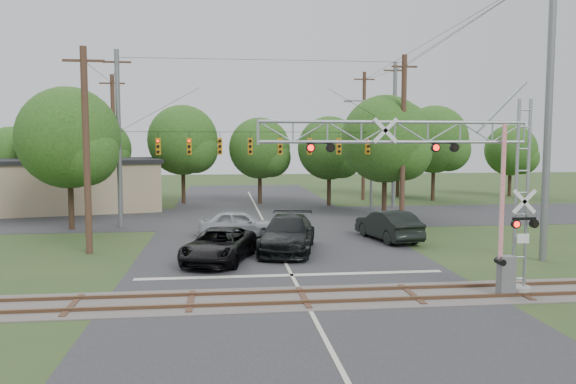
{
  "coord_description": "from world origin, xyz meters",
  "views": [
    {
      "loc": [
        -2.85,
        -17.47,
        5.61
      ],
      "look_at": [
        0.07,
        7.5,
        3.36
      ],
      "focal_mm": 35.0,
      "sensor_mm": 36.0,
      "label": 1
    }
  ],
  "objects": [
    {
      "name": "streetlight",
      "position": [
        9.25,
        27.91,
        5.13
      ],
      "size": [
        2.45,
        0.25,
        9.17
      ],
      "color": "slate",
      "rests_on": "ground"
    },
    {
      "name": "sedan_silver",
      "position": [
        -1.87,
        15.3,
        0.81
      ],
      "size": [
        4.85,
        2.09,
        1.63
      ],
      "primitive_type": "imported",
      "rotation": [
        0.0,
        0.0,
        1.54
      ],
      "color": "#9FA2A7",
      "rests_on": "ground"
    },
    {
      "name": "pickup_black",
      "position": [
        -3.05,
        8.67,
        0.78
      ],
      "size": [
        4.02,
        6.1,
        1.56
      ],
      "primitive_type": "imported",
      "rotation": [
        0.0,
        0.0,
        -0.28
      ],
      "color": "black",
      "rests_on": "ground"
    },
    {
      "name": "car_dark",
      "position": [
        0.44,
        10.74,
        0.92
      ],
      "size": [
        3.84,
        6.71,
        1.83
      ],
      "primitive_type": "imported",
      "rotation": [
        0.0,
        0.0,
        -0.21
      ],
      "color": "black",
      "rests_on": "ground"
    },
    {
      "name": "road_main",
      "position": [
        0.0,
        10.0,
        0.01
      ],
      "size": [
        14.0,
        90.0,
        0.02
      ],
      "primitive_type": "cube",
      "color": "#2A2A2D",
      "rests_on": "ground"
    },
    {
      "name": "utility_poles",
      "position": [
        3.69,
        22.05,
        6.17
      ],
      "size": [
        25.65,
        28.54,
        14.18
      ],
      "color": "#3E2A1C",
      "rests_on": "ground"
    },
    {
      "name": "crossing_gantry",
      "position": [
        4.98,
        1.64,
        4.39
      ],
      "size": [
        10.12,
        0.91,
        7.14
      ],
      "color": "gray",
      "rests_on": "ground"
    },
    {
      "name": "ground",
      "position": [
        0.0,
        0.0,
        0.0
      ],
      "size": [
        160.0,
        160.0,
        0.0
      ],
      "primitive_type": "plane",
      "color": "#2D4620",
      "rests_on": "ground"
    },
    {
      "name": "traffic_signal_span",
      "position": [
        0.85,
        20.0,
        5.65
      ],
      "size": [
        19.34,
        0.36,
        11.5
      ],
      "color": "slate",
      "rests_on": "ground"
    },
    {
      "name": "treeline",
      "position": [
        1.21,
        31.7,
        5.56
      ],
      "size": [
        53.34,
        25.25,
        9.75
      ],
      "color": "#362518",
      "rests_on": "ground"
    },
    {
      "name": "suv_dark",
      "position": [
        6.52,
        13.36,
        0.86
      ],
      "size": [
        2.8,
        5.48,
        1.72
      ],
      "primitive_type": "imported",
      "rotation": [
        0.0,
        0.0,
        3.34
      ],
      "color": "black",
      "rests_on": "ground"
    },
    {
      "name": "railroad_track",
      "position": [
        0.0,
        2.0,
        0.03
      ],
      "size": [
        90.0,
        3.2,
        0.17
      ],
      "color": "#4F4A44",
      "rests_on": "ground"
    },
    {
      "name": "commercial_building",
      "position": [
        -17.22,
        30.07,
        2.11
      ],
      "size": [
        19.58,
        13.0,
        4.2
      ],
      "rotation": [
        0.0,
        0.0,
        0.23
      ],
      "color": "tan",
      "rests_on": "ground"
    },
    {
      "name": "road_cross",
      "position": [
        0.0,
        24.0,
        0.01
      ],
      "size": [
        90.0,
        12.0,
        0.02
      ],
      "primitive_type": "cube",
      "color": "#2A2A2D",
      "rests_on": "ground"
    }
  ]
}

